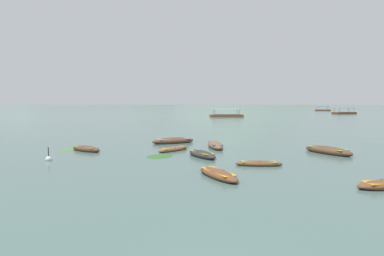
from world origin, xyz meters
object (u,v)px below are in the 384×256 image
at_px(rowboat_8, 218,174).
at_px(rowboat_4, 173,141).
at_px(ferry_1, 344,113).
at_px(ferry_2, 323,110).
at_px(ferry_0, 226,115).
at_px(rowboat_5, 328,151).
at_px(rowboat_7, 86,149).
at_px(rowboat_2, 173,149).
at_px(rowboat_0, 202,154).
at_px(mooring_buoy, 49,159).
at_px(rowboat_3, 259,164).
at_px(rowboat_1, 215,145).

bearing_deg(rowboat_8, rowboat_4, 107.95).
distance_m(ferry_1, ferry_2, 49.93).
bearing_deg(ferry_0, rowboat_4, -96.93).
distance_m(rowboat_5, rowboat_7, 20.04).
relative_size(rowboat_2, rowboat_7, 0.93).
bearing_deg(rowboat_0, ferry_2, 68.09).
bearing_deg(ferry_2, rowboat_8, -110.71).
relative_size(rowboat_4, rowboat_7, 1.37).
xyz_separation_m(rowboat_7, mooring_buoy, (-0.80, -4.36, -0.07)).
relative_size(rowboat_4, rowboat_5, 1.06).
bearing_deg(ferry_2, rowboat_4, -114.17).
bearing_deg(rowboat_5, mooring_buoy, -167.12).
bearing_deg(ferry_1, rowboat_3, -114.79).
bearing_deg(rowboat_5, rowboat_1, 164.86).
xyz_separation_m(rowboat_0, rowboat_1, (0.98, 4.90, 0.02)).
relative_size(rowboat_4, ferry_1, 0.48).
distance_m(rowboat_3, rowboat_5, 8.18).
relative_size(rowboat_7, rowboat_8, 0.93).
height_order(rowboat_2, ferry_1, ferry_1).
distance_m(rowboat_2, rowboat_5, 12.66).
bearing_deg(ferry_1, rowboat_1, -118.03).
distance_m(rowboat_7, ferry_2, 158.90).
height_order(rowboat_5, mooring_buoy, mooring_buoy).
height_order(ferry_2, mooring_buoy, ferry_2).
bearing_deg(rowboat_4, rowboat_3, -55.86).
bearing_deg(rowboat_4, rowboat_0, -66.70).
distance_m(rowboat_2, rowboat_7, 7.42).
relative_size(rowboat_7, ferry_2, 0.45).
bearing_deg(rowboat_8, ferry_2, 69.29).
xyz_separation_m(rowboat_8, ferry_1, (48.45, 102.49, 0.28)).
xyz_separation_m(rowboat_0, ferry_2, (58.50, 145.44, 0.26)).
relative_size(ferry_0, mooring_buoy, 9.54).
relative_size(rowboat_3, ferry_1, 0.32).
xyz_separation_m(rowboat_7, ferry_0, (13.97, 65.97, 0.27)).
distance_m(rowboat_0, rowboat_5, 10.37).
height_order(rowboat_2, ferry_0, ferry_0).
xyz_separation_m(rowboat_3, ferry_0, (0.17, 70.86, 0.32)).
bearing_deg(rowboat_3, rowboat_2, 139.04).
bearing_deg(rowboat_0, rowboat_2, 133.51).
xyz_separation_m(rowboat_1, ferry_0, (3.04, 63.10, 0.23)).
relative_size(rowboat_4, ferry_0, 0.45).
bearing_deg(rowboat_5, ferry_1, 67.15).
height_order(rowboat_0, rowboat_7, rowboat_0).
bearing_deg(rowboat_3, rowboat_1, 110.29).
bearing_deg(ferry_2, rowboat_5, -108.70).
bearing_deg(rowboat_1, ferry_1, 61.97).
bearing_deg(rowboat_7, rowboat_4, 40.43).
xyz_separation_m(rowboat_5, rowboat_7, (-20.04, -0.40, -0.05)).
height_order(rowboat_0, rowboat_5, rowboat_5).
bearing_deg(rowboat_1, rowboat_2, -148.33).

